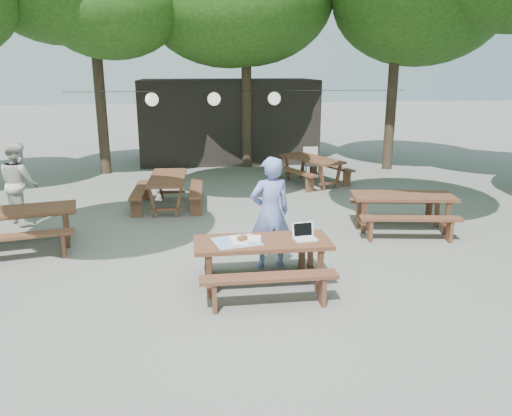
{
  "coord_description": "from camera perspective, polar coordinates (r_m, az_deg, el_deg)",
  "views": [
    {
      "loc": [
        -0.87,
        -7.36,
        3.2
      ],
      "look_at": [
        0.13,
        0.17,
        1.05
      ],
      "focal_mm": 35.0,
      "sensor_mm": 36.0,
      "label": 1
    }
  ],
  "objects": [
    {
      "name": "picnic_table_far_w",
      "position": [
        11.88,
        -9.98,
        1.85
      ],
      "size": [
        1.65,
        2.03,
        0.75
      ],
      "rotation": [
        0.0,
        0.0,
        1.53
      ],
      "color": "#522D1D",
      "rests_on": "ground"
    },
    {
      "name": "picnic_table_ne",
      "position": [
        10.47,
        16.32,
        -0.44
      ],
      "size": [
        2.13,
        1.86,
        0.75
      ],
      "rotation": [
        0.0,
        0.0,
        -0.16
      ],
      "color": "#522D1D",
      "rests_on": "ground"
    },
    {
      "name": "pavilion",
      "position": [
        18.01,
        -3.24,
        10.02
      ],
      "size": [
        6.0,
        3.0,
        2.8
      ],
      "primitive_type": "cube",
      "color": "black",
      "rests_on": "ground"
    },
    {
      "name": "main_picnic_table",
      "position": [
        7.45,
        0.72,
        -6.36
      ],
      "size": [
        2.0,
        1.58,
        0.75
      ],
      "color": "#522D1D",
      "rests_on": "ground"
    },
    {
      "name": "laptop",
      "position": [
        7.42,
        5.52,
        -3.05
      ],
      "size": [
        0.36,
        0.3,
        0.24
      ],
      "rotation": [
        0.0,
        0.0,
        0.12
      ],
      "color": "white",
      "rests_on": "main_picnic_table"
    },
    {
      "name": "woman",
      "position": [
        8.09,
        1.63,
        -0.55
      ],
      "size": [
        0.74,
        0.55,
        1.85
      ],
      "primitive_type": "imported",
      "rotation": [
        0.0,
        0.0,
        3.32
      ],
      "color": "#7687D7",
      "rests_on": "ground"
    },
    {
      "name": "ground",
      "position": [
        8.07,
        -0.77,
        -7.55
      ],
      "size": [
        80.0,
        80.0,
        0.0
      ],
      "primitive_type": "plane",
      "color": "slate",
      "rests_on": "ground"
    },
    {
      "name": "tabletop_clutter",
      "position": [
        7.29,
        -2.05,
        -3.74
      ],
      "size": [
        0.76,
        0.67,
        0.08
      ],
      "color": "#336DB0",
      "rests_on": "main_picnic_table"
    },
    {
      "name": "paper_lanterns",
      "position": [
        13.4,
        -4.76,
        12.33
      ],
      "size": [
        9.0,
        0.34,
        0.38
      ],
      "color": "black",
      "rests_on": "ground"
    },
    {
      "name": "plastic_chair",
      "position": [
        15.1,
        6.31,
        4.45
      ],
      "size": [
        0.46,
        0.46,
        0.9
      ],
      "rotation": [
        0.0,
        0.0,
        -0.06
      ],
      "color": "silver",
      "rests_on": "ground"
    },
    {
      "name": "picnic_table_nw",
      "position": [
        9.98,
        -25.44,
        -2.15
      ],
      "size": [
        2.18,
        1.93,
        0.75
      ],
      "rotation": [
        0.0,
        0.0,
        0.2
      ],
      "color": "#522D1D",
      "rests_on": "ground"
    },
    {
      "name": "second_person",
      "position": [
        11.54,
        -25.43,
        2.59
      ],
      "size": [
        1.04,
        1.07,
        1.74
      ],
      "primitive_type": "imported",
      "rotation": [
        0.0,
        0.0,
        2.25
      ],
      "color": "silver",
      "rests_on": "ground"
    },
    {
      "name": "picnic_table_far_e",
      "position": [
        14.23,
        6.4,
        4.29
      ],
      "size": [
        2.22,
        2.38,
        0.75
      ],
      "rotation": [
        0.0,
        0.0,
        1.99
      ],
      "color": "#522D1D",
      "rests_on": "ground"
    }
  ]
}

